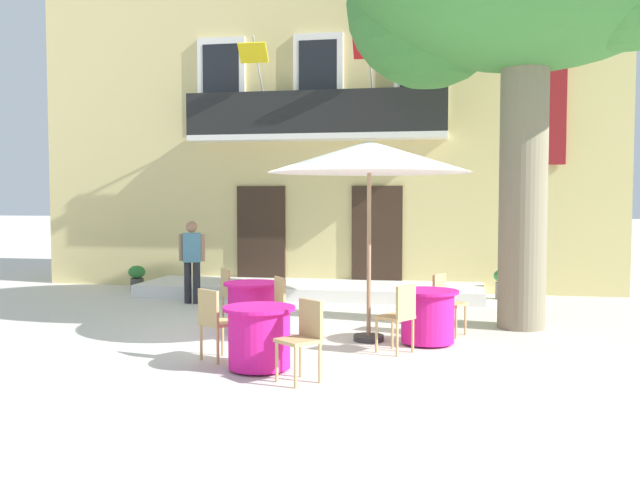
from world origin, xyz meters
TOP-DOWN VIEW (x-y plane):
  - ground_plane at (0.00, 0.00)m, footprint 120.00×120.00m
  - building_facade at (-0.31, 6.99)m, footprint 13.00×5.09m
  - entrance_step_platform at (-0.31, 4.05)m, footprint 7.10×1.91m
  - cafe_table_near_tree at (2.29, -0.41)m, footprint 0.86×0.86m
  - cafe_chair_near_tree_0 at (2.53, 0.30)m, footprint 0.53×0.53m
  - cafe_chair_near_tree_1 at (1.95, -1.08)m, footprint 0.55×0.55m
  - cafe_table_middle at (-0.37, -0.01)m, footprint 0.86×0.86m
  - cafe_chair_middle_0 at (-0.88, 0.55)m, footprint 0.56×0.56m
  - cafe_chair_middle_1 at (0.11, -0.59)m, footprint 0.56×0.56m
  - cafe_table_front at (0.38, -2.29)m, footprint 0.86×0.86m
  - cafe_chair_front_0 at (1.01, -2.71)m, footprint 0.56×0.56m
  - cafe_chair_front_1 at (-0.28, -1.95)m, footprint 0.55×0.55m
  - cafe_umbrella at (1.46, -0.34)m, footprint 2.90×2.90m
  - ground_planter_left at (-4.21, 4.12)m, footprint 0.37×0.37m
  - ground_planter_right at (3.59, 4.30)m, footprint 0.32×0.32m
  - pedestrian_near_entrance at (-2.33, 2.57)m, footprint 0.53×0.32m

SIDE VIEW (x-z plane):
  - ground_plane at x=0.00m, z-range 0.00..0.00m
  - entrance_step_platform at x=-0.31m, z-range 0.00..0.25m
  - ground_planter_left at x=-4.21m, z-range 0.04..0.59m
  - ground_planter_right at x=3.59m, z-range 0.04..0.64m
  - cafe_table_near_tree at x=2.29m, z-range 0.01..0.77m
  - cafe_table_middle at x=-0.37m, z-range 0.01..0.77m
  - cafe_table_front at x=0.38m, z-range 0.01..0.77m
  - cafe_chair_near_tree_0 at x=2.53m, z-range 0.07..0.98m
  - cafe_chair_near_tree_1 at x=1.95m, z-range 0.07..0.98m
  - cafe_chair_middle_0 at x=-0.88m, z-range 0.07..0.98m
  - cafe_chair_middle_1 at x=0.11m, z-range 0.07..0.98m
  - cafe_chair_front_0 at x=1.01m, z-range 0.07..0.98m
  - cafe_chair_front_1 at x=-0.28m, z-range 0.07..0.98m
  - pedestrian_near_entrance at x=-2.33m, z-range 0.10..1.70m
  - cafe_umbrella at x=1.46m, z-range 1.19..4.04m
  - building_facade at x=-0.31m, z-range 0.00..7.50m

